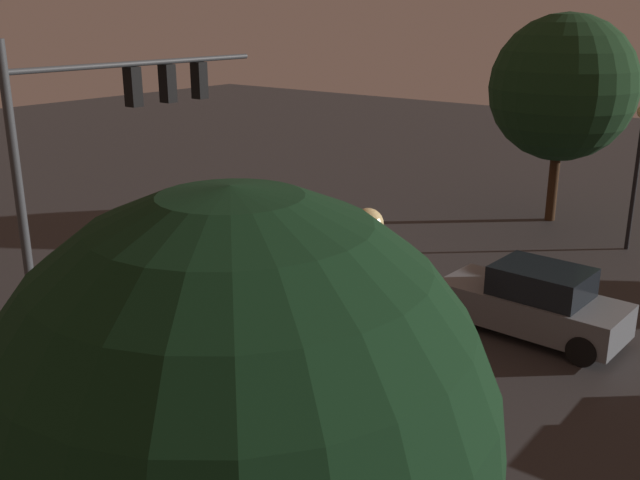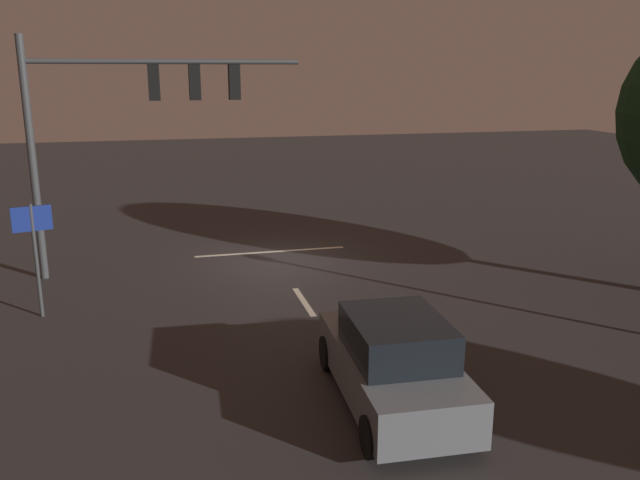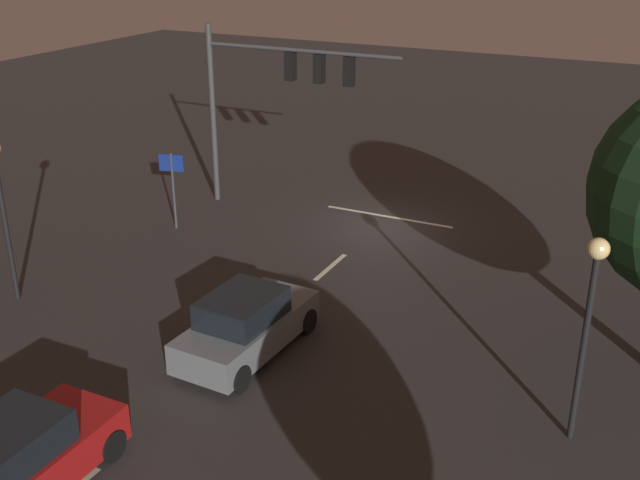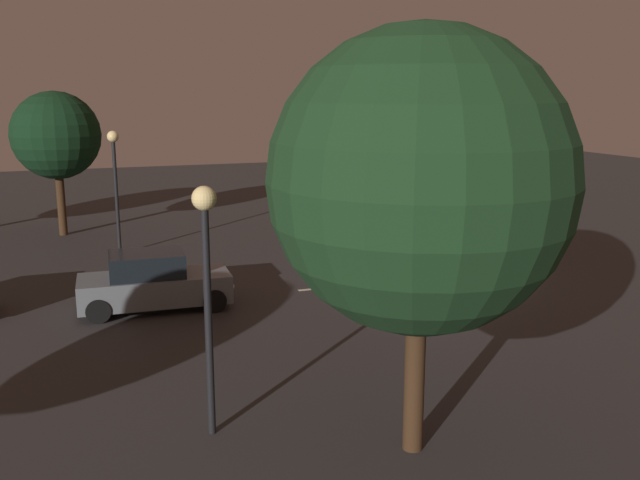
# 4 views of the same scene
# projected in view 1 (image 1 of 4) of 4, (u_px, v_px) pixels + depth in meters

# --- Properties ---
(ground_plane) EXTENTS (80.00, 80.00, 0.00)m
(ground_plane) POSITION_uv_depth(u_px,v_px,m) (232.00, 256.00, 22.70)
(ground_plane) COLOR #2D2B2B
(traffic_signal_assembly) EXTENTS (7.68, 0.47, 6.80)m
(traffic_signal_assembly) POSITION_uv_depth(u_px,v_px,m) (113.00, 117.00, 18.06)
(traffic_signal_assembly) COLOR #383A3D
(traffic_signal_assembly) RESTS_ON ground_plane
(lane_dash_far) EXTENTS (0.16, 2.20, 0.01)m
(lane_dash_far) POSITION_uv_depth(u_px,v_px,m) (333.00, 284.00, 20.35)
(lane_dash_far) COLOR beige
(lane_dash_far) RESTS_ON ground_plane
(lane_dash_mid) EXTENTS (0.16, 2.20, 0.01)m
(lane_dash_mid) POSITION_uv_depth(u_px,v_px,m) (538.00, 342.00, 16.82)
(lane_dash_mid) COLOR beige
(lane_dash_mid) RESTS_ON ground_plane
(stop_bar) EXTENTS (5.00, 0.16, 0.01)m
(stop_bar) POSITION_uv_depth(u_px,v_px,m) (209.00, 250.00, 23.30)
(stop_bar) COLOR beige
(stop_bar) RESTS_ON ground_plane
(car_approaching) EXTENTS (2.07, 4.44, 1.70)m
(car_approaching) POSITION_uv_depth(u_px,v_px,m) (533.00, 302.00, 17.04)
(car_approaching) COLOR slate
(car_approaching) RESTS_ON ground_plane
(street_lamp_left_kerb) EXTENTS (0.44, 0.44, 4.64)m
(street_lamp_left_kerb) POSITION_uv_depth(u_px,v_px,m) (640.00, 148.00, 22.39)
(street_lamp_left_kerb) COLOR black
(street_lamp_left_kerb) RESTS_ON ground_plane
(street_lamp_right_kerb) EXTENTS (0.44, 0.44, 4.79)m
(street_lamp_right_kerb) POSITION_uv_depth(u_px,v_px,m) (366.00, 304.00, 10.28)
(street_lamp_right_kerb) COLOR black
(street_lamp_right_kerb) RESTS_ON ground_plane
(route_sign) EXTENTS (0.88, 0.30, 2.80)m
(route_sign) POSITION_uv_depth(u_px,v_px,m) (129.00, 276.00, 15.22)
(route_sign) COLOR #383A3D
(route_sign) RESTS_ON ground_plane
(tree_left_near) EXTENTS (5.10, 5.10, 7.35)m
(tree_left_near) POSITION_uv_depth(u_px,v_px,m) (563.00, 88.00, 25.18)
(tree_left_near) COLOR #382314
(tree_left_near) RESTS_ON ground_plane
(tree_right_near) EXTENTS (3.79, 3.79, 6.28)m
(tree_right_near) POSITION_uv_depth(u_px,v_px,m) (240.00, 442.00, 5.25)
(tree_right_near) COLOR #382314
(tree_right_near) RESTS_ON ground_plane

